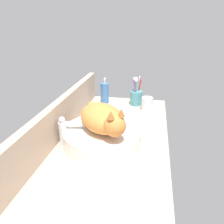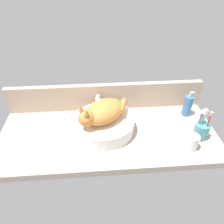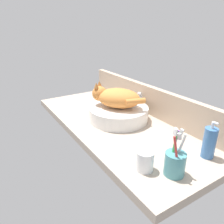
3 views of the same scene
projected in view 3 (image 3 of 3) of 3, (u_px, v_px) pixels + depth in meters
ground_plane at (117, 125)px, 127.78cm from camera, size 124.07×53.47×4.00cm
backsplash_panel at (150, 100)px, 135.99cm from camera, size 124.07×3.60×17.48cm
sink_basin at (119, 113)px, 128.59cm from camera, size 34.59×34.59×7.98cm
cat at (116, 97)px, 125.22cm from camera, size 30.16×28.83×14.00cm
faucet at (138, 102)px, 137.26cm from camera, size 4.41×11.85×13.60cm
soap_dispenser at (209, 143)px, 91.64cm from camera, size 5.41×5.41×16.85cm
toothbrush_cup at (175, 163)px, 81.52cm from camera, size 7.88×7.88×18.71cm
water_glass at (145, 162)px, 84.62cm from camera, size 6.87×6.87×8.16cm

